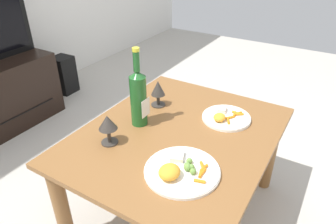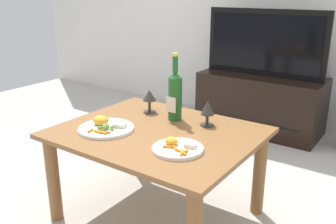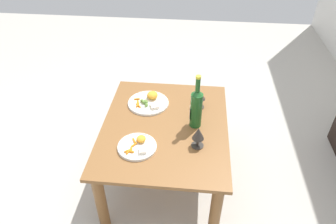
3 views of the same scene
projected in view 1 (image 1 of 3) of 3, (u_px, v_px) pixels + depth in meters
ground_plane at (176, 210)px, 1.69m from camera, size 6.40×6.40×0.00m
dining_table at (178, 149)px, 1.47m from camera, size 1.02×0.84×0.52m
floor_speaker at (64, 75)px, 2.86m from camera, size 0.18×0.18×0.34m
wine_bottle at (138, 96)px, 1.42m from camera, size 0.08×0.08×0.38m
goblet_left at (108, 124)px, 1.31m from camera, size 0.08×0.08×0.14m
goblet_right at (158, 90)px, 1.61m from camera, size 0.08×0.08×0.14m
dinner_plate_left at (181, 170)px, 1.18m from camera, size 0.30×0.30×0.06m
dinner_plate_right at (226, 117)px, 1.52m from camera, size 0.24×0.24×0.05m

